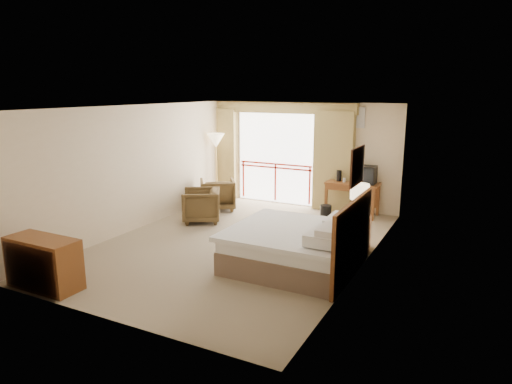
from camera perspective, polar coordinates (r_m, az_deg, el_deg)
The scene contains 29 objects.
floor at distance 9.21m, azimuth -2.15°, elevation -6.43°, with size 7.00×7.00×0.00m, color #87775C.
ceiling at distance 8.70m, azimuth -2.30°, elevation 10.60°, with size 7.00×7.00×0.00m, color white.
wall_back at distance 11.99m, azimuth 6.03°, elevation 4.66°, with size 5.00×5.00×0.00m, color beige.
wall_front at distance 6.14m, azimuth -18.48°, elevation -3.78°, with size 5.00×5.00×0.00m, color beige.
wall_left at distance 10.30m, azimuth -14.45°, elevation 2.99°, with size 7.00×7.00×0.00m, color beige.
wall_right at distance 7.96m, azimuth 13.67°, elevation 0.23°, with size 7.00×7.00×0.00m, color beige.
balcony_door at distance 12.30m, azimuth 2.50°, elevation 4.22°, with size 2.40×2.40×0.00m, color white.
balcony_railing at distance 12.35m, azimuth 2.44°, elevation 2.43°, with size 2.09×0.03×1.02m.
curtain_left at distance 12.95m, azimuth -4.41°, elevation 4.85°, with size 1.00×0.26×2.50m, color olive.
curtain_right at distance 11.59m, azimuth 9.68°, elevation 3.77°, with size 1.00×0.26×2.50m, color olive.
valance at distance 12.08m, azimuth 2.36°, elevation 10.50°, with size 4.40×0.22×0.28m, color olive.
hvac_vent at distance 11.46m, azimuth 12.24°, elevation 9.10°, with size 0.50×0.04×0.50m, color silver.
bed at distance 7.96m, azimuth 5.18°, elevation -6.74°, with size 2.13×2.06×0.97m.
headboard at distance 7.59m, azimuth 12.01°, elevation -5.78°, with size 0.06×2.10×1.30m, color #602F14.
framed_art at distance 7.30m, azimuth 12.53°, elevation 3.18°, with size 0.04×0.72×0.60m.
nightstand at distance 9.02m, azimuth 12.50°, elevation -5.09°, with size 0.43×0.52×0.62m, color #602F14.
table_lamp at distance 8.85m, azimuth 12.84°, elevation -0.05°, with size 0.36×0.36×0.63m.
phone at distance 8.79m, azimuth 12.05°, elevation -3.15°, with size 0.18×0.14×0.08m, color black.
desk at distance 11.36m, azimuth 12.04°, elevation 0.34°, with size 1.25×0.60×0.82m.
tv at distance 11.16m, azimuth 13.53°, elevation 2.10°, with size 0.48×0.38×0.44m.
coffee_maker at distance 11.34m, azimuth 10.33°, elevation 2.00°, with size 0.12×0.12×0.27m, color black.
cup at distance 11.27m, azimuth 10.97°, elevation 1.47°, with size 0.07×0.07×0.10m, color white.
wastebasket at distance 10.98m, azimuth 8.71°, elevation -2.49°, with size 0.27×0.27×0.33m, color black.
armchair_far at distance 11.79m, azimuth -4.79°, elevation -2.15°, with size 0.84×0.87×0.79m, color #46341C.
armchair_near at distance 10.76m, azimuth -6.82°, elevation -3.67°, with size 0.82×0.85×0.77m, color #46341C.
side_table at distance 11.42m, azimuth -6.35°, elevation -0.67°, with size 0.52×0.52×0.57m.
book at distance 11.38m, azimuth -6.37°, elevation 0.22°, with size 0.16×0.22×0.02m, color white.
floor_lamp at distance 12.36m, azimuth -5.03°, elevation 6.10°, with size 0.47×0.47×1.86m.
dresser at distance 7.84m, azimuth -25.03°, elevation -8.06°, with size 1.20×0.51×0.80m.
Camera 1 is at (4.27, -7.57, 3.03)m, focal length 32.00 mm.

